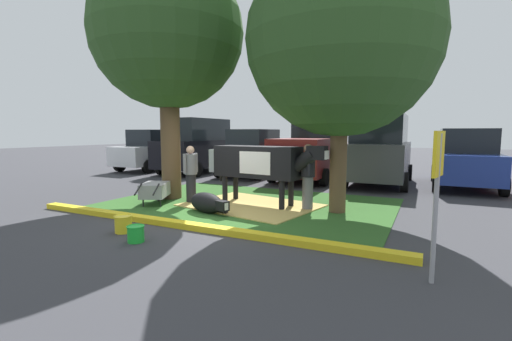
# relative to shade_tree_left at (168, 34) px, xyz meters

# --- Properties ---
(ground_plane) EXTENTS (80.00, 80.00, 0.00)m
(ground_plane) POSITION_rel_shade_tree_left_xyz_m (2.02, -1.30, -4.59)
(ground_plane) COLOR #38383D
(grass_island) EXTENTS (7.29, 5.00, 0.02)m
(grass_island) POSITION_rel_shade_tree_left_xyz_m (2.34, 0.29, -4.58)
(grass_island) COLOR #2D5B23
(grass_island) RESTS_ON ground
(curb_yellow) EXTENTS (8.49, 0.24, 0.12)m
(curb_yellow) POSITION_rel_shade_tree_left_xyz_m (2.34, -2.35, -4.53)
(curb_yellow) COLOR yellow
(curb_yellow) RESTS_ON ground
(hay_bedding) EXTENTS (3.59, 2.96, 0.04)m
(hay_bedding) POSITION_rel_shade_tree_left_xyz_m (2.52, 0.06, -4.56)
(hay_bedding) COLOR tan
(hay_bedding) RESTS_ON ground
(shade_tree_left) EXTENTS (4.16, 4.16, 6.70)m
(shade_tree_left) POSITION_rel_shade_tree_left_xyz_m (0.00, 0.00, 0.00)
(shade_tree_left) COLOR brown
(shade_tree_left) RESTS_ON ground
(shade_tree_right) EXTENTS (4.36, 4.36, 6.15)m
(shade_tree_right) POSITION_rel_shade_tree_left_xyz_m (4.68, 0.36, -0.63)
(shade_tree_right) COLOR brown
(shade_tree_right) RESTS_ON ground
(cow_holstein) EXTENTS (3.13, 0.93, 1.58)m
(cow_holstein) POSITION_rel_shade_tree_left_xyz_m (2.71, 0.25, -3.46)
(cow_holstein) COLOR black
(cow_holstein) RESTS_ON ground
(calf_lying) EXTENTS (1.33, 0.82, 0.48)m
(calf_lying) POSITION_rel_shade_tree_left_xyz_m (1.94, -1.05, -4.35)
(calf_lying) COLOR black
(calf_lying) RESTS_ON ground
(person_handler) EXTENTS (0.34, 0.53, 1.54)m
(person_handler) POSITION_rel_shade_tree_left_xyz_m (0.91, -0.30, -3.76)
(person_handler) COLOR black
(person_handler) RESTS_ON ground
(person_visitor_near) EXTENTS (0.34, 0.49, 1.62)m
(person_visitor_near) POSITION_rel_shade_tree_left_xyz_m (3.97, 0.29, -3.72)
(person_visitor_near) COLOR slate
(person_visitor_near) RESTS_ON ground
(wheelbarrow) EXTENTS (1.09, 1.56, 0.63)m
(wheelbarrow) POSITION_rel_shade_tree_left_xyz_m (0.18, -0.88, -4.20)
(wheelbarrow) COLOR gray
(wheelbarrow) RESTS_ON ground
(parking_sign) EXTENTS (0.13, 0.44, 1.92)m
(parking_sign) POSITION_rel_shade_tree_left_xyz_m (6.70, -3.01, -3.23)
(parking_sign) COLOR #99999E
(parking_sign) RESTS_ON ground
(bucket_yellow) EXTENTS (0.34, 0.34, 0.33)m
(bucket_yellow) POSITION_rel_shade_tree_left_xyz_m (1.44, -3.12, -4.42)
(bucket_yellow) COLOR yellow
(bucket_yellow) RESTS_ON ground
(bucket_green) EXTENTS (0.31, 0.31, 0.29)m
(bucket_green) POSITION_rel_shade_tree_left_xyz_m (2.09, -3.45, -4.43)
(bucket_green) COLOR green
(bucket_green) RESTS_ON ground
(hatchback_white) EXTENTS (2.06, 4.42, 2.02)m
(hatchback_white) POSITION_rel_shade_tree_left_xyz_m (-5.95, 5.78, -3.60)
(hatchback_white) COLOR silver
(hatchback_white) RESTS_ON ground
(suv_black) EXTENTS (2.16, 4.62, 2.52)m
(suv_black) POSITION_rel_shade_tree_left_xyz_m (-3.22, 5.74, -3.32)
(suv_black) COLOR black
(suv_black) RESTS_ON ground
(sedan_silver) EXTENTS (2.06, 4.42, 2.02)m
(sedan_silver) POSITION_rel_shade_tree_left_xyz_m (-0.38, 5.95, -3.60)
(sedan_silver) COLOR silver
(sedan_silver) RESTS_ON ground
(pickup_truck_maroon) EXTENTS (2.27, 5.42, 2.42)m
(pickup_truck_maroon) POSITION_rel_shade_tree_left_xyz_m (2.27, 6.05, -3.47)
(pickup_truck_maroon) COLOR maroon
(pickup_truck_maroon) RESTS_ON ground
(suv_dark_grey) EXTENTS (2.16, 4.62, 2.52)m
(suv_dark_grey) POSITION_rel_shade_tree_left_xyz_m (4.94, 5.63, -3.32)
(suv_dark_grey) COLOR #3D3D42
(suv_dark_grey) RESTS_ON ground
(sedan_blue) EXTENTS (2.06, 4.42, 2.02)m
(sedan_blue) POSITION_rel_shade_tree_left_xyz_m (7.69, 6.08, -3.60)
(sedan_blue) COLOR navy
(sedan_blue) RESTS_ON ground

